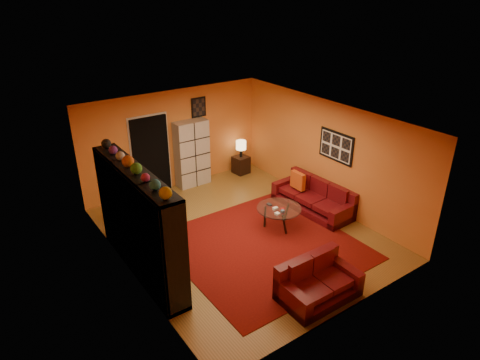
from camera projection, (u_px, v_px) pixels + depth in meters
floor at (240, 233)px, 9.44m from camera, size 6.00×6.00×0.00m
ceiling at (240, 120)px, 8.33m from camera, size 6.00×6.00×0.00m
wall_back at (174, 140)px, 11.11m from camera, size 6.00×0.00×6.00m
wall_front at (351, 247)px, 6.66m from camera, size 6.00×0.00×6.00m
wall_left at (125, 214)px, 7.59m from camera, size 0.00×6.00×6.00m
wall_right at (326, 154)px, 10.18m from camera, size 0.00×6.00×6.00m
rug at (263, 246)px, 8.97m from camera, size 3.60×3.60×0.01m
doorway at (151, 156)px, 10.83m from camera, size 0.95×0.10×2.04m
wall_art_right at (336, 146)px, 9.82m from camera, size 0.03×1.00×0.70m
wall_art_back at (199, 107)px, 11.16m from camera, size 0.42×0.03×0.52m
entertainment_unit at (139, 223)px, 7.81m from camera, size 0.45×3.00×2.10m
tv at (143, 226)px, 7.83m from camera, size 0.94×0.12×0.54m
sofa at (315, 198)px, 10.34m from camera, size 0.95×2.09×0.85m
loveseat at (316, 282)px, 7.48m from camera, size 1.40×0.85×0.85m
throw_pillow at (298, 180)px, 10.43m from camera, size 0.12×0.42×0.42m
coffee_table at (279, 210)px, 9.47m from camera, size 0.99×0.99×0.49m
storage_cabinet at (192, 153)px, 11.33m from camera, size 0.90×0.41×1.78m
bowl_chair at (132, 206)px, 9.89m from camera, size 0.73×0.73×0.60m
side_table at (241, 165)px, 12.28m from camera, size 0.44×0.44×0.50m
table_lamp at (241, 146)px, 12.03m from camera, size 0.29×0.29×0.48m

